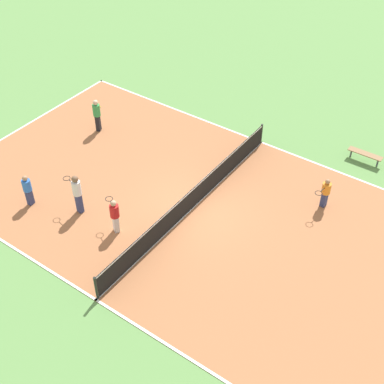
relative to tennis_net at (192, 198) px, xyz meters
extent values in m
plane|color=#60934C|center=(0.00, 0.00, -0.56)|extent=(80.00, 80.00, 0.00)
cube|color=#AD6B42|center=(0.00, 0.00, -0.55)|extent=(11.58, 20.75, 0.02)
cube|color=white|center=(-5.74, 0.00, -0.54)|extent=(0.10, 20.75, 0.00)
cube|color=white|center=(5.74, 0.00, -0.54)|extent=(0.10, 20.75, 0.00)
cube|color=white|center=(0.00, -10.33, -0.54)|extent=(11.58, 0.10, 0.00)
cube|color=white|center=(0.00, 0.00, -0.54)|extent=(11.58, 0.10, 0.00)
cylinder|color=black|center=(-5.64, 0.00, -0.01)|extent=(0.10, 0.10, 1.06)
cylinder|color=black|center=(5.64, 0.00, -0.01)|extent=(0.10, 0.10, 1.06)
cube|color=black|center=(0.00, 0.00, -0.03)|extent=(11.28, 0.03, 1.01)
cube|color=white|center=(0.00, 0.00, 0.44)|extent=(11.28, 0.04, 0.06)
cube|color=olive|center=(-7.16, 4.54, -0.13)|extent=(0.36, 1.56, 0.04)
cylinder|color=#4C4C51|center=(-7.16, 3.91, -0.36)|extent=(0.08, 0.08, 0.41)
cylinder|color=#4C4C51|center=(-7.16, 5.17, -0.36)|extent=(0.08, 0.08, 0.41)
cube|color=navy|center=(-3.27, 4.32, -0.19)|extent=(0.28, 0.23, 0.69)
cylinder|color=orange|center=(-3.27, 4.32, 0.39)|extent=(0.41, 0.41, 0.48)
sphere|color=#A87A56|center=(-3.27, 4.32, 0.73)|extent=(0.21, 0.21, 0.21)
cylinder|color=#262626|center=(-2.95, 4.28, 0.51)|extent=(0.28, 0.07, 0.03)
torus|color=black|center=(-2.68, 4.24, 0.51)|extent=(0.34, 0.34, 0.02)
cube|color=black|center=(-2.01, -7.04, -0.11)|extent=(0.31, 0.29, 0.85)
cylinder|color=green|center=(-2.01, -7.04, 0.60)|extent=(0.48, 0.48, 0.59)
sphere|color=beige|center=(-2.01, -7.04, 1.03)|extent=(0.25, 0.25, 0.25)
cube|color=white|center=(2.78, -1.65, -0.15)|extent=(0.30, 0.32, 0.78)
cylinder|color=red|center=(2.78, -1.65, 0.51)|extent=(0.49, 0.49, 0.55)
sphere|color=tan|center=(2.78, -1.65, 0.90)|extent=(0.23, 0.23, 0.23)
cylinder|color=#262626|center=(2.62, -1.93, 0.65)|extent=(0.16, 0.26, 0.03)
torus|color=black|center=(2.48, -2.17, 0.65)|extent=(0.41, 0.41, 0.02)
cube|color=navy|center=(2.78, -3.61, -0.08)|extent=(0.23, 0.28, 0.92)
cylinder|color=white|center=(2.78, -3.61, 0.70)|extent=(0.41, 0.41, 0.64)
sphere|color=brown|center=(2.78, -3.61, 1.16)|extent=(0.28, 0.28, 0.28)
cylinder|color=#262626|center=(2.73, -3.93, 0.86)|extent=(0.07, 0.28, 0.03)
torus|color=black|center=(2.69, -4.20, 0.86)|extent=(0.34, 0.34, 0.02)
cube|color=navy|center=(3.62, -5.62, -0.17)|extent=(0.27, 0.22, 0.73)
cylinder|color=blue|center=(3.62, -5.62, 0.45)|extent=(0.39, 0.39, 0.51)
sphere|color=#A87A56|center=(3.62, -5.62, 0.81)|extent=(0.22, 0.22, 0.22)
sphere|color=#CCE033|center=(-3.60, -8.44, -0.50)|extent=(0.07, 0.07, 0.07)
camera|label=1|loc=(13.25, 9.38, 14.27)|focal=50.00mm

